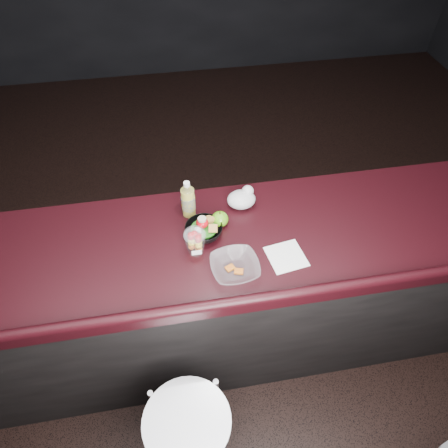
# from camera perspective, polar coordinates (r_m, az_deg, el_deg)

# --- Properties ---
(ground) EXTENTS (8.00, 8.00, 0.00)m
(ground) POSITION_cam_1_polar(r_m,az_deg,el_deg) (2.60, -0.17, -22.22)
(ground) COLOR black
(ground) RESTS_ON ground
(room_shell) EXTENTS (8.00, 8.00, 8.00)m
(room_shell) POSITION_cam_1_polar(r_m,az_deg,el_deg) (1.08, -0.38, 13.51)
(room_shell) COLOR black
(room_shell) RESTS_ON ground
(counter) EXTENTS (4.06, 0.71, 1.02)m
(counter) POSITION_cam_1_polar(r_m,az_deg,el_deg) (2.27, -1.47, -10.64)
(counter) COLOR black
(counter) RESTS_ON ground
(stool_left) EXTENTS (0.36, 0.36, 0.73)m
(stool_left) POSITION_cam_1_polar(r_m,az_deg,el_deg) (1.97, -4.91, -27.83)
(stool_left) COLOR silver
(stool_left) RESTS_ON ground
(lemonade_bottle) EXTENTS (0.07, 0.07, 0.20)m
(lemonade_bottle) POSITION_cam_1_polar(r_m,az_deg,el_deg) (1.91, -5.13, 3.26)
(lemonade_bottle) COLOR gold
(lemonade_bottle) RESTS_ON counter
(fruit_cup) EXTENTS (0.10, 0.10, 0.14)m
(fruit_cup) POSITION_cam_1_polar(r_m,az_deg,el_deg) (1.76, -4.15, -2.40)
(fruit_cup) COLOR white
(fruit_cup) RESTS_ON counter
(green_apple) EXTENTS (0.08, 0.08, 0.08)m
(green_apple) POSITION_cam_1_polar(r_m,az_deg,el_deg) (1.89, -0.59, 0.71)
(green_apple) COLOR #2E850F
(green_apple) RESTS_ON counter
(plastic_bag) EXTENTS (0.14, 0.12, 0.10)m
(plastic_bag) POSITION_cam_1_polar(r_m,az_deg,el_deg) (1.98, 2.62, 3.68)
(plastic_bag) COLOR silver
(plastic_bag) RESTS_ON counter
(snack_bowl) EXTENTS (0.23, 0.23, 0.10)m
(snack_bowl) POSITION_cam_1_polar(r_m,az_deg,el_deg) (1.85, -2.94, -0.82)
(snack_bowl) COLOR black
(snack_bowl) RESTS_ON counter
(takeout_bowl) EXTENTS (0.23, 0.23, 0.05)m
(takeout_bowl) POSITION_cam_1_polar(r_m,az_deg,el_deg) (1.73, 1.56, -6.18)
(takeout_bowl) COLOR silver
(takeout_bowl) RESTS_ON counter
(paper_napkin) EXTENTS (0.18, 0.18, 0.00)m
(paper_napkin) POSITION_cam_1_polar(r_m,az_deg,el_deg) (1.81, 8.87, -4.61)
(paper_napkin) COLOR white
(paper_napkin) RESTS_ON counter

